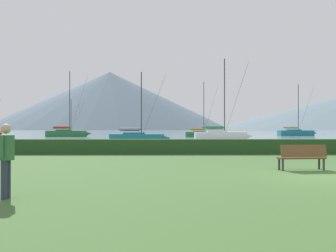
{
  "coord_description": "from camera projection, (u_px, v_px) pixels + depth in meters",
  "views": [
    {
      "loc": [
        -5.24,
        -12.28,
        1.55
      ],
      "look_at": [
        -4.47,
        68.99,
        2.04
      ],
      "focal_mm": 40.97,
      "sensor_mm": 36.0,
      "label": 1
    }
  ],
  "objects": [
    {
      "name": "sailboat_slip_4",
      "position": [
        221.0,
        135.0,
        50.91
      ],
      "size": [
        7.85,
        2.51,
        10.85
      ],
      "rotation": [
        0.0,
        0.0,
        -0.03
      ],
      "color": "white",
      "rests_on": "harbor_water"
    },
    {
      "name": "hedge_line",
      "position": [
        250.0,
        146.0,
        23.33
      ],
      "size": [
        80.0,
        1.2,
        0.89
      ],
      "primitive_type": "cube",
      "color": "#284C23",
      "rests_on": "ground_plane"
    },
    {
      "name": "sailboat_slip_1",
      "position": [
        296.0,
        132.0,
        79.54
      ],
      "size": [
        8.19,
        2.8,
        10.71
      ],
      "rotation": [
        0.0,
        0.0,
        0.06
      ],
      "color": "#19707A",
      "rests_on": "harbor_water"
    },
    {
      "name": "person_standing_walker",
      "position": [
        6.0,
        154.0,
        8.45
      ],
      "size": [
        0.36,
        0.57,
        1.65
      ],
      "rotation": [
        0.0,
        0.0,
        -0.0
      ],
      "color": "#2D3347",
      "rests_on": "ground_plane"
    },
    {
      "name": "ground_plane",
      "position": [
        327.0,
        176.0,
        12.32
      ],
      "size": [
        1000.0,
        1000.0,
        0.0
      ],
      "primitive_type": "plane",
      "color": "#3D602D"
    },
    {
      "name": "sailboat_slip_3",
      "position": [
        69.0,
        132.0,
        95.2
      ],
      "size": [
        8.11,
        2.89,
        8.71
      ],
      "rotation": [
        0.0,
        0.0,
        0.08
      ],
      "color": "gold",
      "rests_on": "harbor_water"
    },
    {
      "name": "harbor_water",
      "position": [
        178.0,
        132.0,
        149.32
      ],
      "size": [
        320.0,
        246.0,
        0.0
      ],
      "primitive_type": "cube",
      "color": "gray",
      "rests_on": "ground_plane"
    },
    {
      "name": "sailboat_slip_0",
      "position": [
        67.0,
        133.0,
        70.43
      ],
      "size": [
        8.3,
        3.02,
        12.04
      ],
      "rotation": [
        0.0,
        0.0,
        0.09
      ],
      "color": "#236B38",
      "rests_on": "harbor_water"
    },
    {
      "name": "sailboat_slip_9",
      "position": [
        138.0,
        137.0,
        42.63
      ],
      "size": [
        6.88,
        2.93,
        7.82
      ],
      "rotation": [
        0.0,
        0.0,
        -0.16
      ],
      "color": "#19707A",
      "rests_on": "harbor_water"
    },
    {
      "name": "sailboat_slip_8",
      "position": [
        202.0,
        134.0,
        69.93
      ],
      "size": [
        6.64,
        2.05,
        10.03
      ],
      "rotation": [
        0.0,
        0.0,
        -0.02
      ],
      "color": "#236B38",
      "rests_on": "harbor_water"
    },
    {
      "name": "park_bench_near_path",
      "position": [
        302.0,
        156.0,
        14.1
      ],
      "size": [
        1.78,
        0.67,
        0.95
      ],
      "rotation": [
        0.0,
        0.0,
        0.11
      ],
      "color": "brown",
      "rests_on": "ground_plane"
    },
    {
      "name": "distant_hill_central_peak",
      "position": [
        110.0,
        101.0,
        416.05
      ],
      "size": [
        260.95,
        260.95,
        62.87
      ],
      "primitive_type": "cone",
      "color": "#4C6070",
      "rests_on": "ground_plane"
    }
  ]
}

